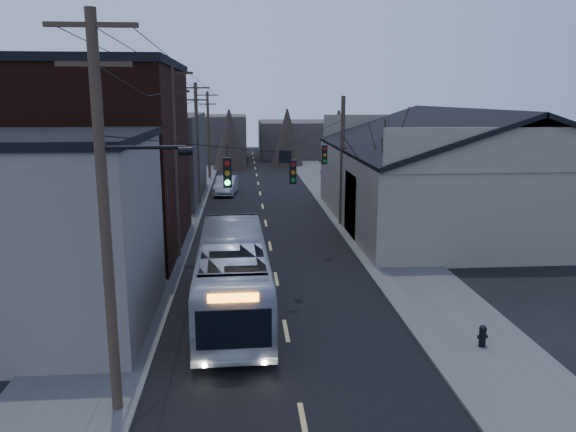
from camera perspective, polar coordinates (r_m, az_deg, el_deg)
The scene contains 14 objects.
road_surface at distance 42.10m, azimuth -2.50°, elevation 0.47°, with size 9.00×110.00×0.02m, color black.
sidewalk_left at distance 42.36m, azimuth -11.32°, elevation 0.38°, with size 4.00×110.00×0.12m, color #474744.
sidewalk_right at distance 42.81m, azimuth 6.22°, elevation 0.67°, with size 4.00×110.00×0.12m, color #474744.
building_clapboard at distance 22.13m, azimuth -24.36°, elevation -1.95°, with size 8.00×8.00×7.00m, color slate.
building_brick at distance 32.54m, azimuth -19.85°, elevation 5.26°, with size 10.00×12.00×10.00m, color black.
building_left_far at distance 48.15m, azimuth -14.25°, elevation 5.77°, with size 9.00×14.00×7.00m, color #37322C.
warehouse at distance 39.43m, azimuth 17.02°, elevation 3.13°, with size 16.16×20.60×7.73m.
building_far_left at distance 76.55m, azimuth -8.06°, elevation 7.83°, with size 10.00×12.00×6.00m, color #37322C.
building_far_right at distance 81.88m, azimuth 1.36°, elevation 7.86°, with size 12.00×14.00×5.00m, color #37322C.
bare_tree at distance 32.58m, azimuth 9.63°, elevation 3.32°, with size 0.40×0.40×7.20m, color black.
utility_lines at distance 35.57m, azimuth -7.27°, elevation 6.31°, with size 11.24×45.28×10.50m.
bus at distance 22.41m, azimuth -5.62°, elevation -5.88°, with size 2.63×11.25×3.13m, color #B5BBC2.
parked_car at distance 49.74m, azimuth -6.32°, elevation 3.11°, with size 1.67×4.79×1.58m, color #A7A9AF.
fire_hydrant at distance 20.51m, azimuth 19.16°, elevation -11.36°, with size 0.36×0.26×0.76m.
Camera 1 is at (-1.48, -11.22, 8.43)m, focal length 35.00 mm.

